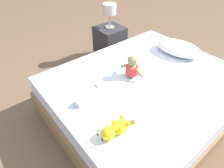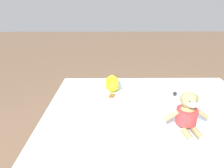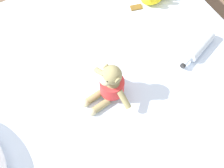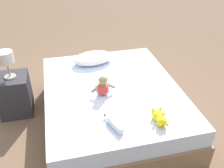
% 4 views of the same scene
% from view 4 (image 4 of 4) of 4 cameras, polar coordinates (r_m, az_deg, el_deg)
% --- Properties ---
extents(ground_plane, '(16.00, 16.00, 0.00)m').
position_cam_4_polar(ground_plane, '(3.20, -0.00, -8.03)').
color(ground_plane, brown).
extents(bed, '(1.59, 1.91, 0.48)m').
position_cam_4_polar(bed, '(3.05, -0.00, -4.65)').
color(bed, '#846647').
rests_on(bed, ground_plane).
extents(pillow, '(0.59, 0.42, 0.14)m').
position_cam_4_polar(pillow, '(3.40, -4.36, 5.94)').
color(pillow, white).
rests_on(pillow, bed).
extents(plush_monkey, '(0.29, 0.24, 0.24)m').
position_cam_4_polar(plush_monkey, '(2.75, -2.11, -0.55)').
color(plush_monkey, '#8E8456').
rests_on(plush_monkey, bed).
extents(plush_yellow_creature, '(0.11, 0.33, 0.10)m').
position_cam_4_polar(plush_yellow_creature, '(2.45, 10.82, -7.65)').
color(plush_yellow_creature, yellow).
rests_on(plush_yellow_creature, bed).
extents(glass_bottle, '(0.14, 0.28, 0.07)m').
position_cam_4_polar(glass_bottle, '(2.36, 0.62, -9.34)').
color(glass_bottle, silver).
rests_on(glass_bottle, bed).
extents(nightstand, '(0.39, 0.39, 0.53)m').
position_cam_4_polar(nightstand, '(3.40, -21.30, -2.30)').
color(nightstand, '#2D2D33').
rests_on(nightstand, ground_plane).
extents(bedside_lamp, '(0.19, 0.19, 0.34)m').
position_cam_4_polar(bedside_lamp, '(3.15, -23.18, 5.37)').
color(bedside_lamp, gray).
rests_on(bedside_lamp, nightstand).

